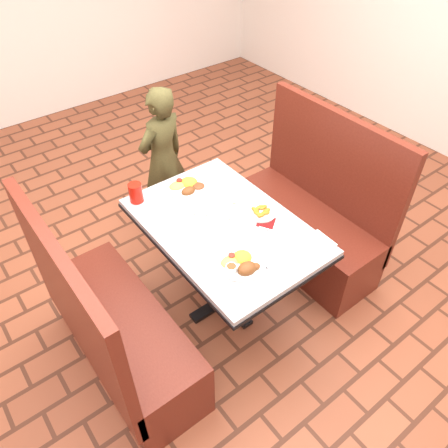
% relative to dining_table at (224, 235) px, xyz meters
% --- Properties ---
extents(room, '(7.00, 7.04, 2.82)m').
position_rel_dining_table_xyz_m(room, '(0.00, 0.00, 1.26)').
color(room, '#9C4F33').
rests_on(room, ground).
extents(dining_table, '(0.81, 1.21, 0.75)m').
position_rel_dining_table_xyz_m(dining_table, '(0.00, 0.00, 0.00)').
color(dining_table, '#BBBDC0').
rests_on(dining_table, ground).
extents(booth_bench_left, '(0.47, 1.20, 1.17)m').
position_rel_dining_table_xyz_m(booth_bench_left, '(-0.80, 0.00, -0.32)').
color(booth_bench_left, maroon).
rests_on(booth_bench_left, ground).
extents(booth_bench_right, '(0.47, 1.20, 1.17)m').
position_rel_dining_table_xyz_m(booth_bench_right, '(0.80, 0.00, -0.32)').
color(booth_bench_right, maroon).
rests_on(booth_bench_right, ground).
extents(diner_person, '(0.49, 0.37, 1.20)m').
position_rel_dining_table_xyz_m(diner_person, '(0.18, 1.03, -0.05)').
color(diner_person, brown).
rests_on(diner_person, ground).
extents(near_dinner_plate, '(0.26, 0.26, 0.08)m').
position_rel_dining_table_xyz_m(near_dinner_plate, '(-0.13, -0.33, 0.12)').
color(near_dinner_plate, white).
rests_on(near_dinner_plate, dining_table).
extents(far_dinner_plate, '(0.28, 0.28, 0.07)m').
position_rel_dining_table_xyz_m(far_dinner_plate, '(0.03, 0.43, 0.12)').
color(far_dinner_plate, white).
rests_on(far_dinner_plate, dining_table).
extents(plantain_plate, '(0.19, 0.19, 0.03)m').
position_rel_dining_table_xyz_m(plantain_plate, '(0.24, -0.06, 0.11)').
color(plantain_plate, white).
rests_on(plantain_plate, dining_table).
extents(maroon_napkin, '(0.14, 0.14, 0.00)m').
position_rel_dining_table_xyz_m(maroon_napkin, '(0.21, -0.14, 0.10)').
color(maroon_napkin, '#600E0F').
rests_on(maroon_napkin, dining_table).
extents(spoon_utensil, '(0.08, 0.13, 0.00)m').
position_rel_dining_table_xyz_m(spoon_utensil, '(0.18, -0.22, 0.10)').
color(spoon_utensil, silver).
rests_on(spoon_utensil, dining_table).
extents(red_tumbler, '(0.09, 0.09, 0.13)m').
position_rel_dining_table_xyz_m(red_tumbler, '(-0.31, 0.52, 0.16)').
color(red_tumbler, red).
rests_on(red_tumbler, dining_table).
extents(paper_napkin, '(0.22, 0.17, 0.01)m').
position_rel_dining_table_xyz_m(paper_napkin, '(0.30, -0.46, 0.10)').
color(paper_napkin, white).
rests_on(paper_napkin, dining_table).
extents(knife_utensil, '(0.02, 0.17, 0.00)m').
position_rel_dining_table_xyz_m(knife_utensil, '(-0.03, -0.36, 0.11)').
color(knife_utensil, silver).
rests_on(knife_utensil, dining_table).
extents(fork_utensil, '(0.02, 0.14, 0.00)m').
position_rel_dining_table_xyz_m(fork_utensil, '(-0.05, -0.35, 0.11)').
color(fork_utensil, silver).
rests_on(fork_utensil, dining_table).
extents(lettuce_shreds, '(0.28, 0.32, 0.00)m').
position_rel_dining_table_xyz_m(lettuce_shreds, '(0.04, 0.06, 0.10)').
color(lettuce_shreds, '#77AD45').
rests_on(lettuce_shreds, dining_table).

